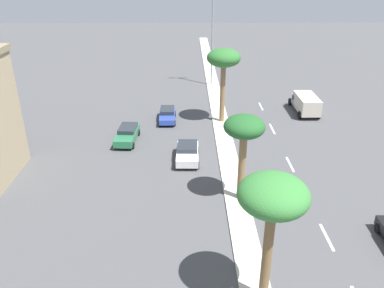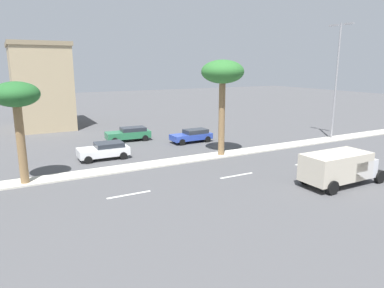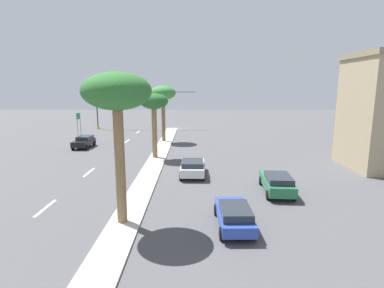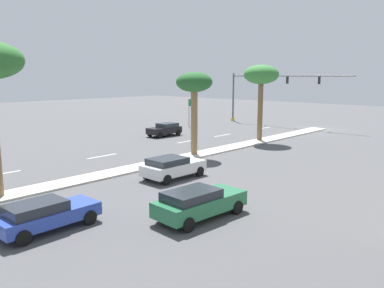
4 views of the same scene
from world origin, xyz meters
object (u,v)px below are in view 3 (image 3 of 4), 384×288
(palm_tree_near, at_px, (117,96))
(palm_tree_outboard, at_px, (154,104))
(sedan_green_right, at_px, (277,182))
(traffic_signal_gantry, at_px, (123,103))
(sedan_blue_near, at_px, (234,215))
(sedan_black_front, at_px, (84,142))
(palm_tree_rear, at_px, (163,94))
(sedan_white_center, at_px, (193,167))
(directional_road_sign, at_px, (79,120))

(palm_tree_near, bearing_deg, palm_tree_outboard, -89.48)
(sedan_green_right, bearing_deg, traffic_signal_gantry, -61.06)
(traffic_signal_gantry, bearing_deg, palm_tree_near, 102.46)
(traffic_signal_gantry, distance_m, sedan_blue_near, 41.76)
(sedan_black_front, bearing_deg, sedan_blue_near, 126.00)
(palm_tree_rear, height_order, sedan_black_front, palm_tree_rear)
(palm_tree_rear, bearing_deg, palm_tree_near, 90.36)
(palm_tree_near, height_order, sedan_green_right, palm_tree_near)
(palm_tree_rear, distance_m, sedan_white_center, 17.69)
(palm_tree_rear, relative_size, sedan_green_right, 1.60)
(palm_tree_rear, relative_size, palm_tree_near, 0.92)
(directional_road_sign, bearing_deg, palm_tree_near, 114.20)
(directional_road_sign, bearing_deg, palm_tree_outboard, 133.39)
(traffic_signal_gantry, bearing_deg, sedan_green_right, 118.94)
(directional_road_sign, height_order, sedan_green_right, directional_road_sign)
(traffic_signal_gantry, relative_size, sedan_black_front, 4.59)
(sedan_blue_near, xyz_separation_m, sedan_black_front, (15.87, -21.84, 0.04))
(palm_tree_rear, xyz_separation_m, sedan_black_front, (9.55, 4.17, -5.69))
(sedan_blue_near, relative_size, sedan_black_front, 1.12)
(sedan_white_center, bearing_deg, sedan_black_front, -41.66)
(palm_tree_outboard, xyz_separation_m, sedan_blue_near, (-6.30, 16.20, -4.99))
(palm_tree_near, relative_size, sedan_white_center, 1.94)
(sedan_black_front, bearing_deg, sedan_green_right, 140.33)
(sedan_blue_near, distance_m, sedan_white_center, 10.01)
(palm_tree_outboard, bearing_deg, sedan_black_front, -30.51)
(sedan_white_center, bearing_deg, directional_road_sign, -49.84)
(palm_tree_outboard, bearing_deg, traffic_signal_gantry, -69.79)
(sedan_black_front, bearing_deg, directional_road_sign, -66.34)
(palm_tree_rear, xyz_separation_m, sedan_white_center, (-4.04, 16.26, -5.69))
(palm_tree_outboard, distance_m, sedan_green_right, 15.50)
(traffic_signal_gantry, height_order, directional_road_sign, traffic_signal_gantry)
(sedan_white_center, xyz_separation_m, sedan_black_front, (13.59, -12.09, -0.01))
(traffic_signal_gantry, xyz_separation_m, palm_tree_rear, (-8.34, 12.90, 1.78))
(sedan_blue_near, relative_size, sedan_white_center, 1.02)
(traffic_signal_gantry, distance_m, palm_tree_outboard, 24.21)
(sedan_blue_near, bearing_deg, directional_road_sign, -57.11)
(sedan_black_front, bearing_deg, palm_tree_rear, -156.43)
(sedan_black_front, distance_m, sedan_green_right, 25.54)
(directional_road_sign, height_order, palm_tree_rear, palm_tree_rear)
(palm_tree_outboard, bearing_deg, sedan_green_right, 133.42)
(directional_road_sign, bearing_deg, palm_tree_rear, 162.40)
(directional_road_sign, height_order, sedan_black_front, directional_road_sign)
(palm_tree_rear, relative_size, sedan_black_front, 1.94)
(sedan_blue_near, bearing_deg, sedan_black_front, -54.00)
(traffic_signal_gantry, height_order, palm_tree_near, palm_tree_near)
(sedan_green_right, bearing_deg, directional_road_sign, -46.60)
(directional_road_sign, relative_size, palm_tree_outboard, 0.53)
(palm_tree_rear, distance_m, sedan_blue_near, 27.37)
(palm_tree_outboard, bearing_deg, palm_tree_rear, -89.90)
(directional_road_sign, height_order, sedan_white_center, directional_road_sign)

